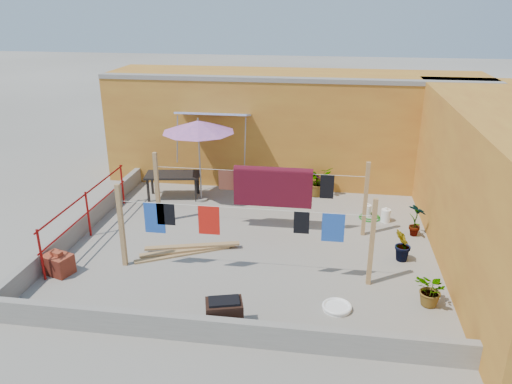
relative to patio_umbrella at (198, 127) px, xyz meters
The scene contains 21 objects.
ground 3.62m from the patio_umbrella, 52.14° to the right, with size 80.00×80.00×0.00m, color #9E998E.
wall_back 3.34m from the patio_umbrella, 45.44° to the left, with size 11.00×3.27×3.21m.
wall_right 7.41m from the patio_umbrella, 18.44° to the right, with size 2.40×9.00×3.20m, color #BE8329.
parapet_front 6.47m from the patio_umbrella, 72.92° to the right, with size 8.30×0.16×0.44m, color gray.
parapet_left 3.75m from the patio_umbrella, 134.02° to the right, with size 0.16×7.30×0.44m, color gray.
red_railing 3.52m from the patio_umbrella, 128.65° to the right, with size 0.05×4.20×1.10m.
clothesline_rig 2.94m from the patio_umbrella, 40.63° to the right, with size 5.09×2.35×1.80m.
patio_umbrella is the anchor object (origin of this frame).
outdoor_table 1.66m from the patio_umbrella, behind, with size 1.59×0.98×0.70m.
brick_stack 5.02m from the patio_umbrella, 113.81° to the right, with size 0.66×0.56×0.49m.
lumber_pile 3.67m from the patio_umbrella, 81.23° to the right, with size 2.13×1.17×0.14m.
brazier 6.11m from the patio_umbrella, 71.75° to the right, with size 0.70×0.56×0.55m.
white_basin 6.33m from the patio_umbrella, 51.80° to the right, with size 0.54×0.54×0.09m.
water_jug_a 5.32m from the patio_umbrella, ahead, with size 0.24×0.24×0.37m.
water_jug_b 4.89m from the patio_umbrella, ahead, with size 0.21×0.21×0.33m.
green_hose 5.01m from the patio_umbrella, ahead, with size 0.55×0.55×0.08m.
plant_back_a 3.66m from the patio_umbrella, 15.26° to the left, with size 0.76×0.66×0.85m, color #1A5217.
plant_back_b 3.69m from the patio_umbrella, 15.31° to the left, with size 0.38×0.38×0.67m, color #1A5217.
plant_right_a 5.93m from the patio_umbrella, 14.34° to the right, with size 0.43×0.29×0.82m, color #1A5217.
plant_right_b 6.00m from the patio_umbrella, 28.22° to the right, with size 0.42×0.34×0.76m, color #1A5217.
plant_right_c 7.14m from the patio_umbrella, 38.86° to the right, with size 0.58×0.50×0.65m, color #1A5217.
Camera 1 is at (1.58, -10.10, 5.22)m, focal length 35.00 mm.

